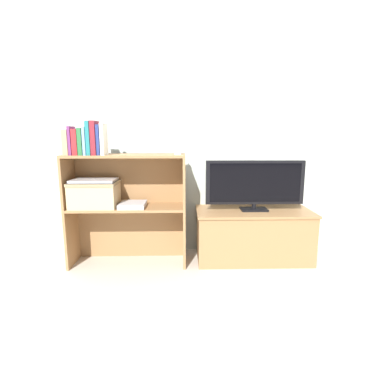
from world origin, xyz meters
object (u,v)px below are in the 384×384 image
Objects in this scene: tv at (255,184)px; laptop at (94,180)px; book_forest at (82,142)px; book_skyblue at (86,141)px; baby_monitor at (178,147)px; storage_basket_left at (95,193)px; tv_stand at (253,234)px; book_navy at (100,140)px; magazine_stack at (133,205)px; book_maroon at (95,138)px; book_teal at (90,138)px; book_plum at (72,141)px; book_ivory at (104,139)px; book_crimson at (77,142)px; book_tan at (68,142)px.

laptop is at bearing -176.78° from tv.
tv is 2.39× the size of laptop.
book_skyblue reaches higher than book_forest.
baby_monitor reaches higher than storage_basket_left.
tv_stand is 1.55m from book_skyblue.
tv is at bearing 5.32° from book_navy.
magazine_stack is at bearing -174.90° from tv.
storage_basket_left is 1.07× the size of laptop.
book_maroon reaches higher than tv.
storage_basket_left is at bearing 93.47° from book_teal.
book_plum is at bearing -175.45° from tv.
book_teal is 0.67m from baby_monitor.
book_skyblue is at bearing -175.35° from baby_monitor.
book_maroon is at bearing -174.76° from tv_stand.
book_skyblue is 0.60m from magazine_stack.
book_navy is 0.33m from laptop.
book_plum is 0.18m from book_maroon.
baby_monitor is (0.80, 0.06, -0.05)m from book_plum.
baby_monitor reaches higher than tv_stand.
book_teal is 0.43m from storage_basket_left.
book_ivory is (0.03, -0.00, 0.00)m from book_navy.
book_ivory is 0.64× the size of storage_basket_left.
book_maroon is 1.84× the size of baby_monitor.
tv is 4.06× the size of book_forest.
book_navy is 0.96× the size of book_ivory.
book_plum is 0.91× the size of book_ivory.
book_teal is (0.10, 0.00, 0.03)m from book_crimson.
book_ivory is 0.55m from magazine_stack.
book_navy is 1.00× the size of magazine_stack.
book_skyblue is 0.62× the size of laptop.
tv is 1.52m from book_tan.
book_forest is 0.59× the size of laptop.
storage_basket_left reaches higher than magazine_stack.
book_forest is 0.03m from book_skyblue.
book_maroon is 0.07m from book_ivory.
book_tan is 0.56× the size of laptop.
book_crimson is 0.53× the size of storage_basket_left.
book_teal is at bearing 0.00° from book_skyblue.
book_ivory is 0.69× the size of laptop.
book_navy is (0.03, 0.00, -0.01)m from book_maroon.
book_navy is (-1.23, -0.11, 0.36)m from tv.
book_skyblue is 0.41m from storage_basket_left.
book_maroon reaches higher than baby_monitor.
book_skyblue is at bearing 0.00° from book_plum.
book_teal is at bearing 0.00° from book_crimson.
book_teal reaches higher than baby_monitor.
book_forest is (0.11, 0.00, 0.01)m from book_tan.
tv_stand is at bearing 3.29° from storage_basket_left.
baby_monitor reaches higher than magazine_stack.
book_crimson is 0.42m from storage_basket_left.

